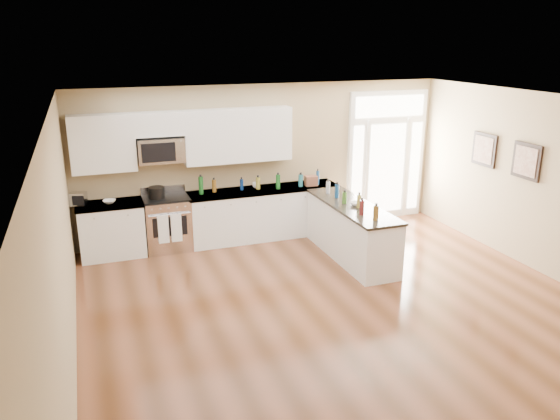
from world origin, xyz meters
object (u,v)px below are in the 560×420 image
(peninsula_cabinet, at_px, (351,233))
(kitchen_range, at_px, (167,223))
(toaster_oven, at_px, (78,199))
(stockpot, at_px, (157,192))

(peninsula_cabinet, xyz_separation_m, kitchen_range, (-2.86, 1.45, 0.04))
(peninsula_cabinet, height_order, kitchen_range, kitchen_range)
(peninsula_cabinet, distance_m, kitchen_range, 3.20)
(kitchen_range, relative_size, toaster_oven, 4.34)
(kitchen_range, bearing_deg, toaster_oven, 177.19)
(kitchen_range, distance_m, toaster_oven, 1.53)
(kitchen_range, distance_m, stockpot, 0.59)
(peninsula_cabinet, relative_size, stockpot, 8.42)
(toaster_oven, bearing_deg, kitchen_range, 18.21)
(kitchen_range, height_order, toaster_oven, toaster_oven)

